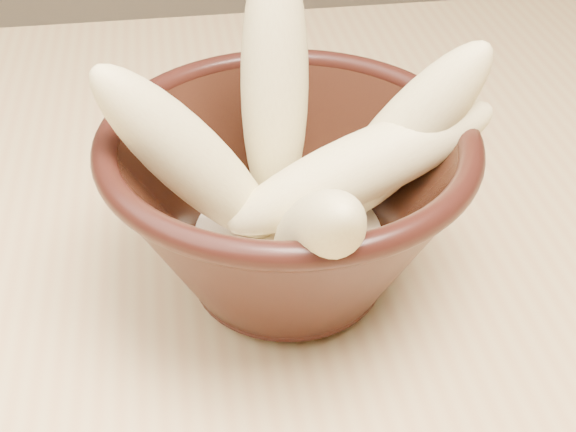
% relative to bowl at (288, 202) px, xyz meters
% --- Properties ---
extents(bowl, '(0.19, 0.19, 0.10)m').
position_rel_bowl_xyz_m(bowl, '(0.00, 0.00, 0.00)').
color(bowl, black).
rests_on(bowl, table).
extents(milk_puddle, '(0.11, 0.11, 0.01)m').
position_rel_bowl_xyz_m(milk_puddle, '(-0.00, 0.00, -0.03)').
color(milk_puddle, '#FBEBCA').
rests_on(milk_puddle, bowl).
extents(banana_upright, '(0.05, 0.07, 0.15)m').
position_rel_bowl_xyz_m(banana_upright, '(-0.00, 0.04, 0.05)').
color(banana_upright, '#D0BB7A').
rests_on(banana_upright, bowl).
extents(banana_left, '(0.11, 0.05, 0.13)m').
position_rel_bowl_xyz_m(banana_left, '(-0.05, -0.00, 0.03)').
color(banana_left, '#D0BB7A').
rests_on(banana_left, bowl).
extents(banana_right, '(0.11, 0.06, 0.13)m').
position_rel_bowl_xyz_m(banana_right, '(0.06, 0.00, 0.03)').
color(banana_right, '#D0BB7A').
rests_on(banana_right, bowl).
extents(banana_across, '(0.15, 0.05, 0.08)m').
position_rel_bowl_xyz_m(banana_across, '(0.04, -0.01, 0.02)').
color(banana_across, '#D0BB7A').
rests_on(banana_across, bowl).
extents(banana_front, '(0.04, 0.11, 0.11)m').
position_rel_bowl_xyz_m(banana_front, '(0.00, -0.06, 0.02)').
color(banana_front, '#D0BB7A').
rests_on(banana_front, bowl).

